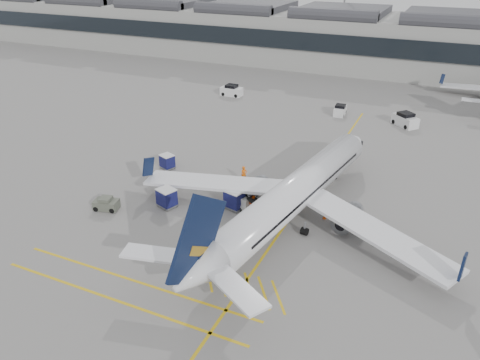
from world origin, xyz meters
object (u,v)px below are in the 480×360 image
at_px(ramp_agent_a, 244,174).
at_px(pushback_tug, 106,204).
at_px(ramp_agent_b, 253,204).
at_px(airliner_main, 293,195).
at_px(baggage_cart_a, 248,189).
at_px(belt_loader, 254,209).

height_order(ramp_agent_a, pushback_tug, ramp_agent_a).
bearing_deg(ramp_agent_b, ramp_agent_a, -81.20).
relative_size(airliner_main, baggage_cart_a, 18.34).
bearing_deg(pushback_tug, baggage_cart_a, 21.12).
bearing_deg(ramp_agent_b, belt_loader, 101.86).
distance_m(ramp_agent_a, ramp_agent_b, 6.60).
height_order(airliner_main, baggage_cart_a, airliner_main).
distance_m(belt_loader, pushback_tug, 14.99).
distance_m(ramp_agent_b, pushback_tug, 14.94).
xyz_separation_m(belt_loader, baggage_cart_a, (-1.90, 2.85, 0.45)).
bearing_deg(ramp_agent_b, airliner_main, 157.70).
relative_size(belt_loader, ramp_agent_a, 2.18).
relative_size(baggage_cart_a, ramp_agent_a, 0.97).
bearing_deg(belt_loader, pushback_tug, -140.54).
bearing_deg(belt_loader, ramp_agent_a, 140.07).
bearing_deg(ramp_agent_a, airliner_main, -88.93).
distance_m(baggage_cart_a, ramp_agent_b, 3.16).
bearing_deg(ramp_agent_a, pushback_tug, 175.00).
bearing_deg(airliner_main, belt_loader, -166.67).
distance_m(baggage_cart_a, pushback_tug, 14.67).
xyz_separation_m(airliner_main, baggage_cart_a, (-5.81, 2.56, -1.82)).
xyz_separation_m(belt_loader, ramp_agent_b, (-0.16, 0.22, 0.42)).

